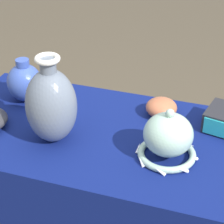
{
  "coord_description": "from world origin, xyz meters",
  "views": [
    {
      "loc": [
        0.34,
        -1.2,
        1.56
      ],
      "look_at": [
        -0.05,
        -0.04,
        0.81
      ],
      "focal_mm": 70.0,
      "sensor_mm": 36.0,
      "label": 1
    }
  ],
  "objects_px": {
    "vase_tall_bulbous": "(51,105)",
    "vase_dome_bell": "(168,138)",
    "bowl_shallow_terracotta": "(161,108)",
    "jar_round_cobalt": "(25,82)"
  },
  "relations": [
    {
      "from": "vase_tall_bulbous",
      "to": "vase_dome_bell",
      "type": "bearing_deg",
      "value": 3.4
    },
    {
      "from": "vase_tall_bulbous",
      "to": "vase_dome_bell",
      "type": "height_order",
      "value": "vase_tall_bulbous"
    },
    {
      "from": "vase_dome_bell",
      "to": "bowl_shallow_terracotta",
      "type": "xyz_separation_m",
      "value": [
        -0.07,
        0.24,
        -0.04
      ]
    },
    {
      "from": "vase_dome_bell",
      "to": "bowl_shallow_terracotta",
      "type": "bearing_deg",
      "value": 107.09
    },
    {
      "from": "vase_dome_bell",
      "to": "jar_round_cobalt",
      "type": "xyz_separation_m",
      "value": [
        -0.61,
        0.19,
        0.0
      ]
    },
    {
      "from": "vase_tall_bulbous",
      "to": "jar_round_cobalt",
      "type": "bearing_deg",
      "value": 135.73
    },
    {
      "from": "vase_dome_bell",
      "to": "jar_round_cobalt",
      "type": "distance_m",
      "value": 0.64
    },
    {
      "from": "bowl_shallow_terracotta",
      "to": "jar_round_cobalt",
      "type": "relative_size",
      "value": 0.67
    },
    {
      "from": "vase_tall_bulbous",
      "to": "jar_round_cobalt",
      "type": "distance_m",
      "value": 0.31
    },
    {
      "from": "vase_tall_bulbous",
      "to": "vase_dome_bell",
      "type": "distance_m",
      "value": 0.39
    }
  ]
}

